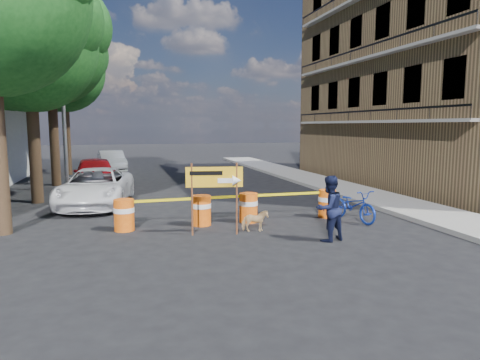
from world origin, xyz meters
TOP-DOWN VIEW (x-y plane):
  - ground at (0.00, 0.00)m, footprint 120.00×120.00m
  - sidewalk_east at (6.20, 6.00)m, footprint 2.40×40.00m
  - apartment_building at (12.00, 8.00)m, footprint 8.00×16.00m
  - tree_mid_a at (-6.74, 7.00)m, footprint 5.25×5.00m
  - tree_mid_b at (-6.73, 12.00)m, footprint 5.67×5.40m
  - tree_far at (-6.74, 17.00)m, footprint 5.04×4.80m
  - streetlamp at (-5.93, 9.50)m, footprint 1.25×0.18m
  - barrel_far_left at (-3.59, 1.52)m, footprint 0.58×0.58m
  - barrel_mid_left at (-1.36, 1.59)m, footprint 0.58×0.58m
  - barrel_mid_right at (0.11, 1.64)m, footprint 0.58×0.58m
  - barrel_far_right at (2.78, 1.64)m, footprint 0.58×0.58m
  - detour_sign at (-1.01, 0.33)m, footprint 1.52×0.43m
  - pedestrian at (1.49, -1.00)m, footprint 0.98×0.87m
  - bicycle at (3.30, 0.92)m, footprint 0.88×1.13m
  - dog at (-0.05, 0.43)m, footprint 0.76×0.42m
  - suv_white at (-4.57, 5.74)m, footprint 2.94×5.24m
  - sedan_red at (-4.80, 9.58)m, footprint 2.22×4.68m
  - sedan_silver at (-4.27, 17.85)m, footprint 2.01×4.31m

SIDE VIEW (x-z plane):
  - ground at x=0.00m, z-range 0.00..0.00m
  - sidewalk_east at x=6.20m, z-range 0.00..0.15m
  - dog at x=-0.05m, z-range 0.00..0.61m
  - barrel_far_left at x=-3.59m, z-range 0.02..0.92m
  - barrel_mid_left at x=-1.36m, z-range 0.02..0.92m
  - barrel_mid_right at x=0.11m, z-range 0.02..0.92m
  - barrel_far_right at x=2.78m, z-range 0.02..0.92m
  - sedan_silver at x=-4.27m, z-range 0.00..1.37m
  - suv_white at x=-4.57m, z-range 0.00..1.38m
  - sedan_red at x=-4.80m, z-range 0.00..1.55m
  - pedestrian at x=1.49m, z-range 0.00..1.70m
  - bicycle at x=3.30m, z-range 0.00..1.91m
  - detour_sign at x=-1.01m, z-range 0.46..2.44m
  - streetlamp at x=-5.93m, z-range 0.38..8.38m
  - apartment_building at x=12.00m, z-range 0.00..12.00m
  - tree_mid_a at x=-6.74m, z-range 1.67..10.34m
  - tree_far at x=-6.74m, z-range 1.80..10.64m
  - tree_mid_b at x=-6.73m, z-range 1.90..11.53m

